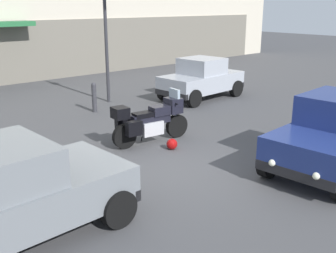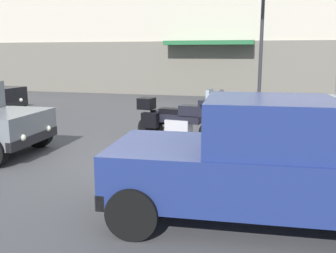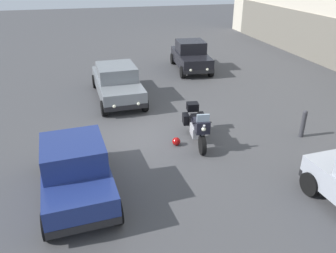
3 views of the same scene
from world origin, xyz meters
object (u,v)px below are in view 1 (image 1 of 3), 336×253
at_px(car_compact_side, 202,79).
at_px(streetlamp_curbside, 108,32).
at_px(helmet, 172,144).
at_px(bollard_curbside, 94,96).
at_px(motorcycle, 150,120).

relative_size(car_compact_side, streetlamp_curbside, 0.85).
distance_m(helmet, streetlamp_curbside, 6.06).
bearing_deg(streetlamp_curbside, bollard_curbside, -146.14).
bearing_deg(bollard_curbside, motorcycle, -98.89).
height_order(helmet, car_compact_side, car_compact_side).
distance_m(motorcycle, streetlamp_curbside, 5.24).
bearing_deg(helmet, car_compact_side, 37.04).
relative_size(motorcycle, streetlamp_curbside, 0.54).
relative_size(motorcycle, car_compact_side, 0.64).
distance_m(motorcycle, bollard_curbside, 3.78).
height_order(streetlamp_curbside, bollard_curbside, streetlamp_curbside).
bearing_deg(car_compact_side, motorcycle, -153.14).
relative_size(helmet, streetlamp_curbside, 0.07).
xyz_separation_m(car_compact_side, streetlamp_curbside, (-3.00, 1.75, 1.81)).
distance_m(helmet, bollard_curbside, 4.54).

